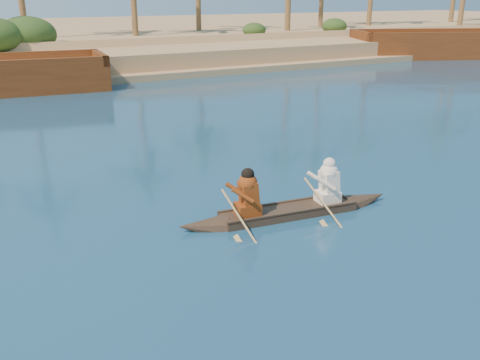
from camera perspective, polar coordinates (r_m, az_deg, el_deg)
sandy_embankment at (r=54.14m, az=-14.95°, el=14.51°), size 150.00×51.00×1.50m
shrub_cluster at (r=39.41m, az=-9.20°, el=14.31°), size 100.00×6.00×2.40m
canoe at (r=11.35m, az=5.22°, el=-2.57°), size 4.92×1.21×1.34m
barge_right at (r=43.46m, az=21.14°, el=13.20°), size 14.12×9.38×2.24m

